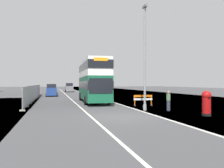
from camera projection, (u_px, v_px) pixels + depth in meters
The scene contains 10 objects.
ground at pixel (130, 117), 16.33m from camera, with size 140.00×280.00×0.10m.
double_decker_bus at pixel (93, 80), 28.45m from camera, with size 3.06×11.53×4.94m.
lamppost_foreground at pixel (145, 61), 19.81m from camera, with size 0.29×0.70×8.80m.
red_pillar_postbox at pixel (206, 102), 16.57m from camera, with size 0.66×0.66×1.76m.
roadworks_barrier at pixel (143, 99), 23.83m from camera, with size 1.94×0.53×1.09m.
construction_site_fence at pixel (35, 93), 32.56m from camera, with size 0.44×27.40×2.04m.
car_oncoming_near at pixel (52, 90), 41.27m from camera, with size 1.90×3.80×2.14m.
car_receding_mid at pixel (52, 89), 50.83m from camera, with size 1.98×4.46×2.05m.
car_receding_far at pixel (69, 88), 61.53m from camera, with size 2.04×4.35×2.29m.
pedestrian_at_kerb at pixel (168, 101), 19.59m from camera, with size 0.34×0.34×1.65m.
Camera 1 is at (-4.57, -15.47, 2.30)m, focal length 38.08 mm.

